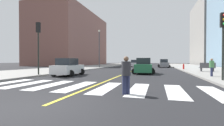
# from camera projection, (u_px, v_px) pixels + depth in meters

# --- Properties ---
(ground_plane) EXTENTS (220.00, 220.00, 0.00)m
(ground_plane) POSITION_uv_depth(u_px,v_px,m) (43.00, 106.00, 5.22)
(ground_plane) COLOR black
(sidewalk_kerb_east) EXTENTS (10.00, 120.00, 0.15)m
(sidewalk_kerb_east) POSITION_uv_depth(u_px,v_px,m) (223.00, 72.00, 21.07)
(sidewalk_kerb_east) COLOR gray
(sidewalk_kerb_east) RESTS_ON ground
(sidewalk_kerb_west) EXTENTS (10.00, 120.00, 0.15)m
(sidewalk_kerb_west) POSITION_uv_depth(u_px,v_px,m) (64.00, 69.00, 27.81)
(sidewalk_kerb_west) COLOR gray
(sidewalk_kerb_west) RESTS_ON ground
(crosswalk_paint) EXTENTS (13.50, 4.00, 0.01)m
(crosswalk_paint) POSITION_uv_depth(u_px,v_px,m) (92.00, 87.00, 9.06)
(crosswalk_paint) COLOR silver
(crosswalk_paint) RESTS_ON ground
(lane_divider_paint) EXTENTS (0.16, 80.00, 0.01)m
(lane_divider_paint) POSITION_uv_depth(u_px,v_px,m) (144.00, 66.00, 43.66)
(lane_divider_paint) COLOR yellow
(lane_divider_paint) RESTS_ON ground
(parking_garage_concrete) EXTENTS (18.00, 24.00, 24.83)m
(parking_garage_concrete) POSITION_uv_depth(u_px,v_px,m) (221.00, 33.00, 61.11)
(parking_garage_concrete) COLOR gray
(parking_garage_concrete) RESTS_ON ground
(low_rise_brick_west) EXTENTS (16.00, 32.00, 18.86)m
(low_rise_brick_west) POSITION_uv_depth(u_px,v_px,m) (73.00, 40.00, 58.35)
(low_rise_brick_west) COLOR brown
(low_rise_brick_west) RESTS_ON ground
(car_gray_nearest) EXTENTS (2.76, 4.34, 1.91)m
(car_gray_nearest) POSITION_uv_depth(u_px,v_px,m) (164.00, 64.00, 36.28)
(car_gray_nearest) COLOR slate
(car_gray_nearest) RESTS_ON ground
(car_silver_second) EXTENTS (2.58, 4.05, 1.78)m
(car_silver_second) POSITION_uv_depth(u_px,v_px,m) (135.00, 64.00, 39.10)
(car_silver_second) COLOR #B7B7BC
(car_silver_second) RESTS_ON ground
(car_blue_third) EXTENTS (2.39, 3.78, 1.67)m
(car_blue_third) POSITION_uv_depth(u_px,v_px,m) (162.00, 63.00, 53.05)
(car_blue_third) COLOR #2D479E
(car_blue_third) RESTS_ON ground
(car_white_fourth) EXTENTS (2.61, 4.06, 1.78)m
(car_white_fourth) POSITION_uv_depth(u_px,v_px,m) (68.00, 67.00, 16.18)
(car_white_fourth) COLOR silver
(car_white_fourth) RESTS_ON ground
(car_green_fifth) EXTENTS (2.71, 4.22, 1.85)m
(car_green_fifth) POSITION_uv_depth(u_px,v_px,m) (144.00, 66.00, 18.64)
(car_green_fifth) COLOR #236B42
(car_green_fifth) RESTS_ON ground
(traffic_light_near_corner) EXTENTS (0.36, 0.41, 4.72)m
(traffic_light_near_corner) POSITION_uv_depth(u_px,v_px,m) (223.00, 33.00, 10.99)
(traffic_light_near_corner) COLOR black
(traffic_light_near_corner) RESTS_ON sidewalk_kerb_east
(traffic_light_far_corner) EXTENTS (0.36, 0.41, 5.19)m
(traffic_light_far_corner) POSITION_uv_depth(u_px,v_px,m) (38.00, 38.00, 15.65)
(traffic_light_far_corner) COLOR black
(traffic_light_far_corner) RESTS_ON sidewalk_kerb_west
(park_bench) EXTENTS (1.81, 0.61, 1.12)m
(park_bench) POSITION_uv_depth(u_px,v_px,m) (207.00, 67.00, 20.11)
(park_bench) COLOR #47474C
(park_bench) RESTS_ON sidewalk_kerb_east
(pedestrian_crossing) EXTENTS (0.42, 0.42, 1.71)m
(pedestrian_crossing) POSITION_uv_depth(u_px,v_px,m) (126.00, 73.00, 7.08)
(pedestrian_crossing) COLOR #232847
(pedestrian_crossing) RESTS_ON ground
(pedestrian_waiting_east) EXTENTS (0.39, 0.39, 1.58)m
(pedestrian_waiting_east) POSITION_uv_depth(u_px,v_px,m) (212.00, 66.00, 13.84)
(pedestrian_waiting_east) COLOR #232847
(pedestrian_waiting_east) RESTS_ON sidewalk_kerb_east
(fire_hydrant) EXTENTS (0.26, 0.26, 0.89)m
(fire_hydrant) POSITION_uv_depth(u_px,v_px,m) (184.00, 66.00, 26.04)
(fire_hydrant) COLOR red
(fire_hydrant) RESTS_ON sidewalk_kerb_east
(street_lamp) EXTENTS (0.44, 0.44, 7.84)m
(street_lamp) POSITION_uv_depth(u_px,v_px,m) (99.00, 45.00, 32.78)
(street_lamp) COLOR #38383D
(street_lamp) RESTS_ON sidewalk_kerb_west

